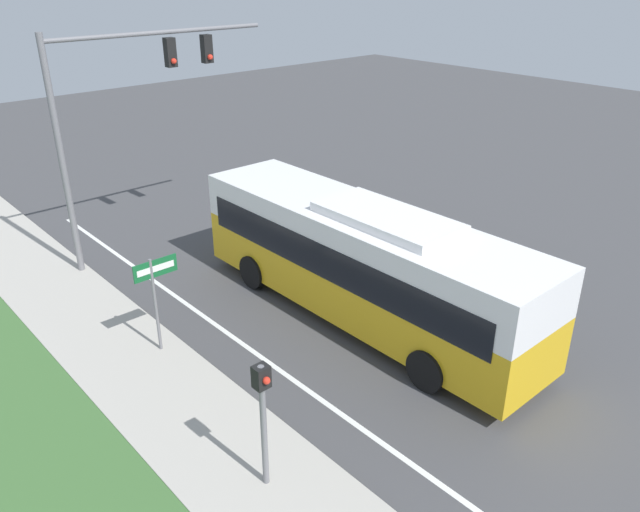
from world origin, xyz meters
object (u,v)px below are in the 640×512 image
(signal_gantry, at_px, (123,99))
(pedestrian_signal, at_px, (263,407))
(bus, at_px, (362,258))
(street_sign, at_px, (156,288))

(signal_gantry, distance_m, pedestrian_signal, 12.19)
(pedestrian_signal, bearing_deg, signal_gantry, 73.84)
(bus, distance_m, pedestrian_signal, 6.77)
(bus, relative_size, street_sign, 4.13)
(bus, relative_size, signal_gantry, 1.47)
(bus, bearing_deg, pedestrian_signal, -150.57)
(street_sign, bearing_deg, pedestrian_signal, -98.35)
(street_sign, bearing_deg, signal_gantry, 67.04)
(pedestrian_signal, height_order, street_sign, pedestrian_signal)
(pedestrian_signal, distance_m, street_sign, 5.49)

